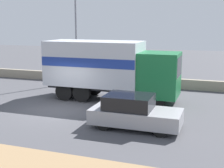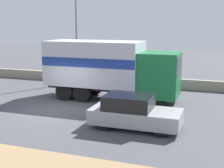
# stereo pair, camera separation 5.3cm
# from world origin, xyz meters

# --- Properties ---
(ground_plane) EXTENTS (80.00, 80.00, 0.00)m
(ground_plane) POSITION_xyz_m (0.00, 0.00, 0.00)
(ground_plane) COLOR #47474C
(stone_wall_backdrop) EXTENTS (60.00, 0.35, 0.71)m
(stone_wall_backdrop) POSITION_xyz_m (0.00, 7.90, 0.36)
(stone_wall_backdrop) COLOR gray
(stone_wall_backdrop) RESTS_ON ground_plane
(street_lamp) EXTENTS (0.56, 0.28, 7.53)m
(street_lamp) POSITION_xyz_m (-2.41, 7.55, 4.32)
(street_lamp) COLOR slate
(street_lamp) RESTS_ON ground_plane
(box_truck) EXTENTS (8.06, 2.59, 3.59)m
(box_truck) POSITION_xyz_m (1.73, 3.16, 2.07)
(box_truck) COLOR #196B38
(box_truck) RESTS_ON ground_plane
(car_hatchback) EXTENTS (4.06, 1.82, 1.51)m
(car_hatchback) POSITION_xyz_m (4.64, -1.31, 0.73)
(car_hatchback) COLOR #9E9EA3
(car_hatchback) RESTS_ON ground_plane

